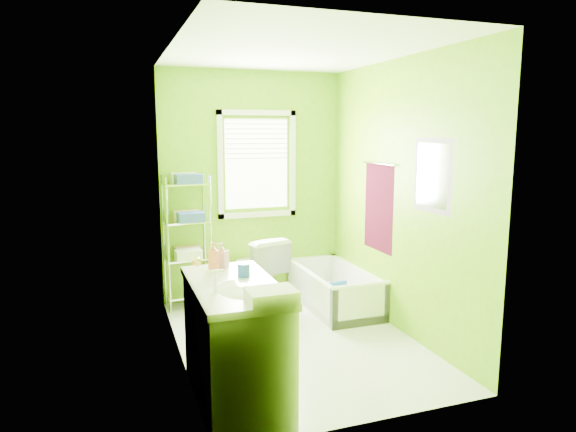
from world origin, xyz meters
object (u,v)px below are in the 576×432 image
object	(u,v)px
toilet	(257,270)
wire_shelf_unit	(189,227)
bathtub	(334,294)
vanity	(236,338)

from	to	relation	value
toilet	wire_shelf_unit	size ratio (longest dim) A/B	0.54
bathtub	toilet	bearing A→B (deg)	156.90
vanity	wire_shelf_unit	world-z (taller)	wire_shelf_unit
bathtub	wire_shelf_unit	xyz separation A→B (m)	(-1.50, 0.54, 0.75)
bathtub	vanity	xyz separation A→B (m)	(-1.50, -1.59, 0.32)
bathtub	toilet	world-z (taller)	toilet
toilet	vanity	size ratio (longest dim) A/B	0.69
wire_shelf_unit	bathtub	bearing A→B (deg)	-19.91
vanity	wire_shelf_unit	bearing A→B (deg)	90.06
bathtub	toilet	xyz separation A→B (m)	(-0.79, 0.34, 0.26)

